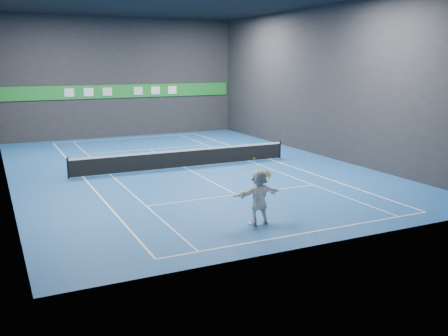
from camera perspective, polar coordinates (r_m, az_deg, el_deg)
name	(u,v)px	position (r m, az deg, el deg)	size (l,w,h in m)	color
ground	(184,167)	(27.70, -4.57, 0.07)	(26.00, 26.00, 0.00)	#1B5199
wall_back	(122,78)	(39.53, -11.58, 10.05)	(18.00, 0.10, 9.00)	#252628
wall_front	(335,103)	(15.69, 12.59, 7.21)	(18.00, 0.10, 9.00)	#252628
wall_right	(321,82)	(31.47, 10.99, 9.60)	(0.10, 26.00, 9.00)	#252628
baseline_near	(309,232)	(17.51, 9.67, -7.27)	(10.98, 0.08, 0.01)	white
baseline_far	(128,138)	(38.87, -10.89, 3.38)	(10.98, 0.08, 0.01)	white
sideline_doubles_left	(83,177)	(26.29, -15.81, -1.00)	(0.08, 23.78, 0.01)	white
sideline_doubles_right	(270,159)	(30.05, 5.24, 1.02)	(0.08, 23.78, 0.01)	white
sideline_singles_left	(110,174)	(26.55, -12.88, -0.72)	(0.06, 23.78, 0.01)	white
sideline_singles_right	(249,161)	(29.38, 2.93, 0.80)	(0.06, 23.78, 0.01)	white
service_line_near	(236,195)	(22.00, 1.43, -3.06)	(8.23, 0.06, 0.01)	white
service_line_far	(150,149)	(33.65, -8.49, 2.13)	(8.23, 0.06, 0.01)	white
center_service_line	(184,167)	(27.70, -4.57, 0.08)	(0.06, 12.80, 0.01)	white
player	(259,196)	(17.92, 4.01, -3.26)	(1.89, 0.60, 2.04)	white
tennis_ball	(254,158)	(17.45, 3.46, 1.10)	(0.07, 0.07, 0.07)	#BAD423
tennis_net	(184,158)	(27.59, -4.59, 1.17)	(12.50, 0.10, 1.07)	black
sponsor_banner	(123,91)	(39.51, -11.49, 8.60)	(17.64, 0.11, 1.00)	#1D852B
tennis_racket	(266,179)	(17.95, 4.77, -1.22)	(0.51, 0.33, 0.67)	red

